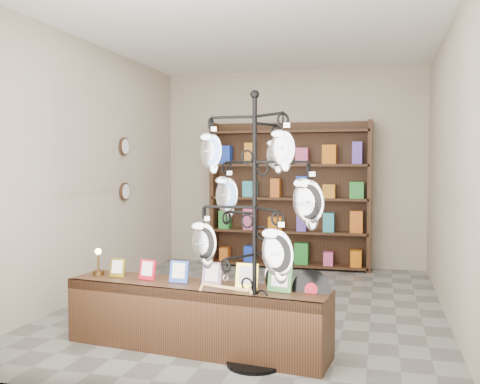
% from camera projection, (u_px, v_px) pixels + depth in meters
% --- Properties ---
extents(ground, '(5.00, 5.00, 0.00)m').
position_uv_depth(ground, '(255.00, 306.00, 5.91)').
color(ground, slate).
rests_on(ground, ground).
extents(room_envelope, '(5.00, 5.00, 5.00)m').
position_uv_depth(room_envelope, '(255.00, 138.00, 5.82)').
color(room_envelope, '#ADA18B').
rests_on(room_envelope, ground).
extents(display_tree, '(1.16, 1.16, 2.13)m').
position_uv_depth(display_tree, '(255.00, 208.00, 4.09)').
color(display_tree, black).
rests_on(display_tree, ground).
extents(front_shelf, '(2.31, 0.73, 0.80)m').
position_uv_depth(front_shelf, '(196.00, 316.00, 4.50)').
color(front_shelf, black).
rests_on(front_shelf, ground).
extents(back_shelving, '(2.42, 0.36, 2.20)m').
position_uv_depth(back_shelving, '(289.00, 200.00, 8.08)').
color(back_shelving, black).
rests_on(back_shelving, ground).
extents(wall_clocks, '(0.03, 0.24, 0.84)m').
position_uv_depth(wall_clocks, '(125.00, 169.00, 7.11)').
color(wall_clocks, black).
rests_on(wall_clocks, ground).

